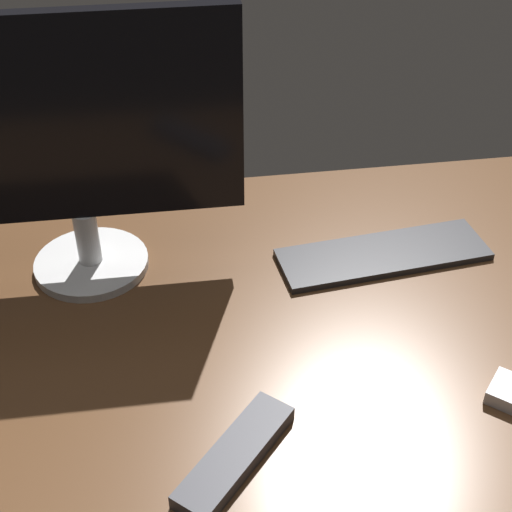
# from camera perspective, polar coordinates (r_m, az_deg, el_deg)

# --- Properties ---
(desk) EXTENTS (1.40, 0.84, 0.02)m
(desk) POSITION_cam_1_polar(r_m,az_deg,el_deg) (1.17, 1.49, -5.14)
(desk) COLOR #4C301C
(desk) RESTS_ON ground
(monitor) EXTENTS (0.52, 0.19, 0.44)m
(monitor) POSITION_cam_1_polar(r_m,az_deg,el_deg) (1.16, -13.96, 8.47)
(monitor) COLOR #B8B8B8
(monitor) RESTS_ON desk
(keyboard) EXTENTS (0.37, 0.15, 0.01)m
(keyboard) POSITION_cam_1_polar(r_m,az_deg,el_deg) (1.29, 9.70, 0.11)
(keyboard) COLOR black
(keyboard) RESTS_ON desk
(tv_remote) EXTENTS (0.17, 0.18, 0.02)m
(tv_remote) POSITION_cam_1_polar(r_m,az_deg,el_deg) (0.97, -1.60, -15.01)
(tv_remote) COLOR #2D2D33
(tv_remote) RESTS_ON desk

